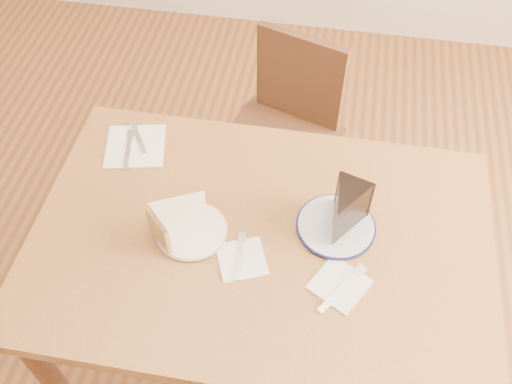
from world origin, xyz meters
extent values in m
plane|color=#452712|center=(0.00, 0.00, 0.00)|extent=(4.00, 4.00, 0.00)
cube|color=#593418|center=(0.00, 0.00, 0.73)|extent=(1.20, 0.80, 0.04)
cylinder|color=#33190F|center=(-0.54, -0.34, 0.35)|extent=(0.06, 0.06, 0.71)
cylinder|color=#33190F|center=(-0.54, 0.34, 0.35)|extent=(0.06, 0.06, 0.71)
cylinder|color=#33190F|center=(0.54, 0.34, 0.35)|extent=(0.06, 0.06, 0.71)
cube|color=black|center=(-0.05, 0.62, 0.43)|extent=(0.51, 0.51, 0.04)
cylinder|color=black|center=(0.17, 0.73, 0.20)|extent=(0.04, 0.04, 0.41)
cylinder|color=black|center=(-0.15, 0.83, 0.20)|extent=(0.04, 0.04, 0.41)
cylinder|color=black|center=(0.06, 0.40, 0.20)|extent=(0.04, 0.04, 0.41)
cylinder|color=black|center=(-0.26, 0.51, 0.20)|extent=(0.04, 0.04, 0.41)
cube|color=black|center=(0.01, 0.79, 0.63)|extent=(0.33, 0.14, 0.36)
cylinder|color=white|center=(-0.18, -0.02, 0.76)|extent=(0.18, 0.18, 0.01)
cylinder|color=silver|center=(0.19, 0.06, 0.76)|extent=(0.20, 0.20, 0.01)
cube|color=white|center=(-0.04, -0.08, 0.75)|extent=(0.15, 0.15, 0.00)
cube|color=white|center=(0.21, -0.10, 0.75)|extent=(0.17, 0.17, 0.00)
cube|color=white|center=(-0.42, 0.25, 0.75)|extent=(0.20, 0.20, 0.00)
cube|color=silver|center=(-0.04, -0.07, 0.76)|extent=(0.03, 0.14, 0.00)
cube|color=silver|center=(0.22, -0.12, 0.76)|extent=(0.11, 0.15, 0.00)
cube|color=silver|center=(-0.42, 0.29, 0.76)|extent=(0.09, 0.13, 0.00)
cube|color=silver|center=(-0.43, 0.23, 0.76)|extent=(0.05, 0.16, 0.00)
camera|label=1|loc=(0.13, -0.82, 1.98)|focal=40.00mm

